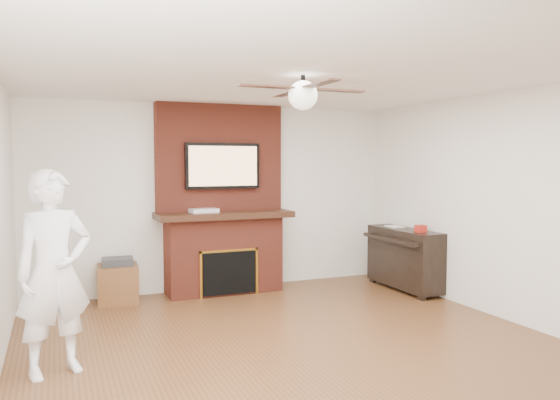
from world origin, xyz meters
name	(u,v)px	position (x,y,z in m)	size (l,w,h in m)	color
room_shell	(303,216)	(0.00, 0.00, 1.25)	(5.36, 5.86, 2.86)	#523018
fireplace	(222,217)	(0.00, 2.55, 1.00)	(1.78, 0.64, 2.50)	maroon
tv	(223,166)	(0.00, 2.50, 1.68)	(1.00, 0.08, 0.60)	black
ceiling_fan	(303,94)	(0.00, 0.00, 2.33)	(1.21, 1.21, 0.31)	black
person	(54,273)	(-2.07, 0.30, 0.84)	(0.61, 0.41, 1.68)	white
side_table	(118,282)	(-1.36, 2.48, 0.25)	(0.51, 0.51, 0.55)	brown
piano	(404,257)	(2.30, 1.69, 0.44)	(0.48, 1.27, 0.92)	black
cable_box	(204,210)	(-0.28, 2.45, 1.11)	(0.35, 0.20, 0.05)	silver
candle_orange	(222,289)	(-0.07, 2.36, 0.07)	(0.07, 0.07, 0.14)	orange
candle_green	(230,291)	(0.05, 2.38, 0.04)	(0.07, 0.07, 0.08)	#448434
candle_cream	(236,289)	(0.13, 2.36, 0.06)	(0.07, 0.07, 0.12)	#C4AE9C
candle_blue	(240,290)	(0.18, 2.37, 0.04)	(0.06, 0.06, 0.08)	teal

